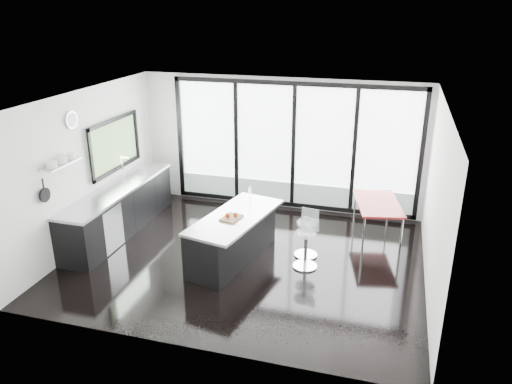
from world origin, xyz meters
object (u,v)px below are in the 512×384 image
(bar_stool_far, at_px, (306,239))
(red_table, at_px, (377,220))
(island, at_px, (232,237))
(bar_stool_near, at_px, (305,250))

(bar_stool_far, height_order, red_table, red_table)
(bar_stool_far, xyz_separation_m, red_table, (1.14, 1.08, 0.03))
(island, relative_size, bar_stool_near, 3.34)
(bar_stool_near, relative_size, red_table, 0.49)
(bar_stool_near, height_order, bar_stool_far, bar_stool_near)
(red_table, bearing_deg, island, -146.50)
(island, bearing_deg, bar_stool_far, 21.47)
(island, xyz_separation_m, bar_stool_near, (1.27, 0.07, -0.10))
(bar_stool_near, bearing_deg, bar_stool_far, 116.15)
(red_table, bearing_deg, bar_stool_near, -126.04)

